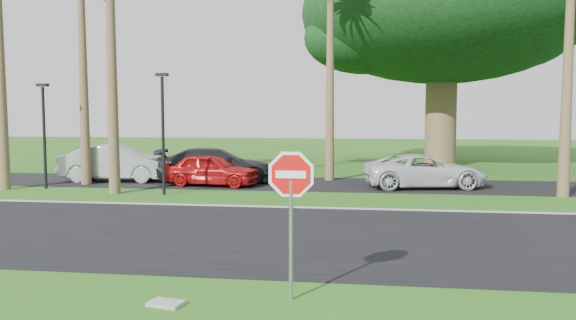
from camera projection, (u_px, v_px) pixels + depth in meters
The scene contains 13 objects.
ground at pixel (287, 254), 12.36m from camera, with size 120.00×120.00×0.00m, color #275014.
road at pixel (298, 235), 14.33m from camera, with size 120.00×8.00×0.02m, color black.
parking_strip at pixel (327, 184), 24.70m from camera, with size 120.00×5.00×0.02m, color black.
curb at pixel (313, 208), 18.33m from camera, with size 120.00×0.12×0.06m, color gray.
stop_sign_near at pixel (291, 194), 9.19m from camera, with size 1.05×0.07×2.62m.
canopy_tree at pixel (443, 13), 32.51m from camera, with size 16.50×16.50×13.12m.
streetlight_left at pixel (44, 129), 23.14m from camera, with size 0.45×0.25×4.34m.
streetlight_right at pixel (163, 126), 21.37m from camera, with size 0.45×0.25×4.64m.
car_silver at pixel (117, 164), 25.72m from camera, with size 1.74×5.00×1.65m, color silver.
car_red at pixel (212, 170), 24.09m from camera, with size 1.64×4.08×1.39m, color #AA0E10.
car_dark at pixel (216, 166), 25.34m from camera, with size 2.16×5.31×1.54m, color black.
car_minivan at pixel (425, 171), 23.43m from camera, with size 2.32×5.03×1.40m, color silver.
utility_slab at pixel (166, 303), 9.06m from camera, with size 0.55×0.35×0.06m, color gray.
Camera 1 is at (1.73, -12.03, 3.08)m, focal length 35.00 mm.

